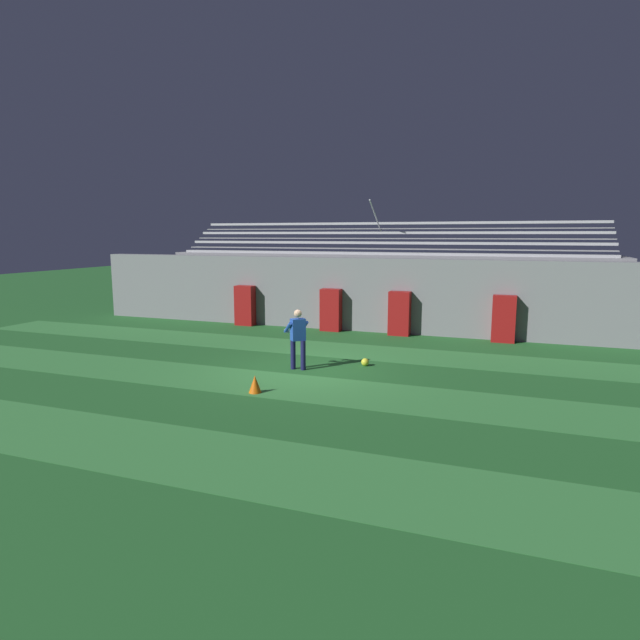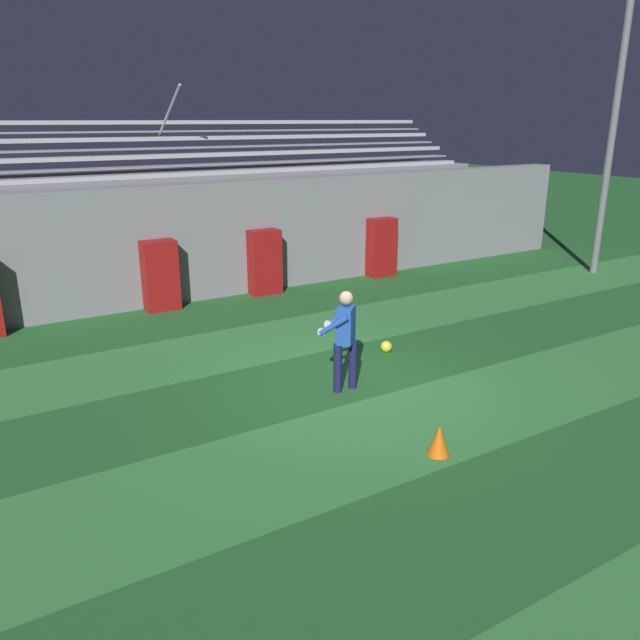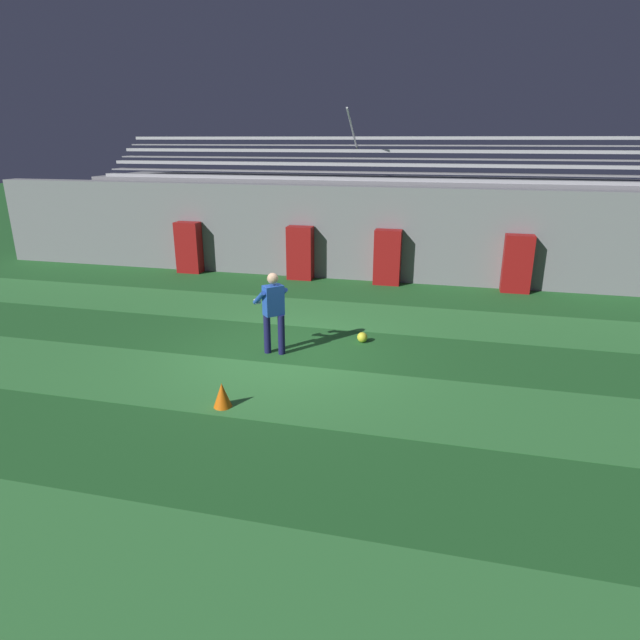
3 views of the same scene
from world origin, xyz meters
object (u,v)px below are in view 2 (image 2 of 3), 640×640
at_px(soccer_ball, 386,347).
at_px(padding_pillar_gate_right, 265,262).
at_px(padding_pillar_far_right, 381,247).
at_px(floodlight_pole, 624,51).
at_px(goalkeeper, 345,334).
at_px(traffic_cone, 439,440).
at_px(padding_pillar_gate_left, 160,276).

bearing_deg(soccer_ball, padding_pillar_gate_right, 90.95).
xyz_separation_m(padding_pillar_far_right, floodlight_pole, (5.52, -2.88, 5.12)).
bearing_deg(floodlight_pole, padding_pillar_gate_right, 162.54).
bearing_deg(floodlight_pole, soccer_ball, -167.11).
xyz_separation_m(padding_pillar_gate_right, floodlight_pole, (9.15, -2.88, 5.12)).
height_order(padding_pillar_far_right, goalkeeper, goalkeeper).
bearing_deg(goalkeeper, padding_pillar_gate_right, 75.40).
distance_m(padding_pillar_gate_right, goalkeeper, 6.17).
distance_m(padding_pillar_gate_right, traffic_cone, 8.55).
relative_size(padding_pillar_far_right, goalkeeper, 0.97).
bearing_deg(padding_pillar_far_right, floodlight_pole, -27.56).
bearing_deg(padding_pillar_gate_right, soccer_ball, -89.05).
xyz_separation_m(padding_pillar_gate_right, traffic_cone, (-1.65, -8.37, -0.60)).
distance_m(padding_pillar_gate_right, padding_pillar_far_right, 3.64).
relative_size(padding_pillar_gate_left, soccer_ball, 7.38).
height_order(padding_pillar_gate_right, traffic_cone, padding_pillar_gate_right).
bearing_deg(soccer_ball, padding_pillar_gate_left, 119.08).
distance_m(padding_pillar_far_right, soccer_ball, 6.14).
relative_size(padding_pillar_gate_right, traffic_cone, 3.86).
relative_size(floodlight_pole, soccer_ball, 43.73).
relative_size(soccer_ball, traffic_cone, 0.52).
bearing_deg(traffic_cone, goalkeeper, 87.83).
bearing_deg(floodlight_pole, padding_pillar_gate_left, 166.32).
bearing_deg(goalkeeper, padding_pillar_gate_left, 100.60).
bearing_deg(padding_pillar_gate_right, padding_pillar_gate_left, 180.00).
height_order(padding_pillar_far_right, traffic_cone, padding_pillar_far_right).
height_order(padding_pillar_gate_right, soccer_ball, padding_pillar_gate_right).
height_order(padding_pillar_gate_left, goalkeeper, goalkeeper).
bearing_deg(padding_pillar_gate_left, goalkeeper, -79.40).
distance_m(padding_pillar_gate_left, traffic_cone, 8.45).
height_order(padding_pillar_gate_left, padding_pillar_gate_right, same).
distance_m(floodlight_pole, soccer_ball, 10.98).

